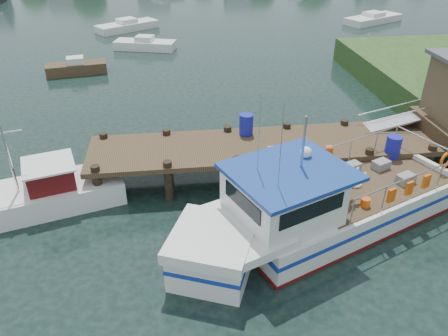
{
  "coord_description": "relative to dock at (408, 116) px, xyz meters",
  "views": [
    {
      "loc": [
        -2.67,
        -14.8,
        9.24
      ],
      "look_at": [
        -1.0,
        -1.5,
        1.3
      ],
      "focal_mm": 35.0,
      "sensor_mm": 36.0,
      "label": 1
    }
  ],
  "objects": [
    {
      "name": "ground_plane",
      "position": [
        -6.51,
        -0.01,
        -2.24
      ],
      "size": [
        160.0,
        160.0,
        0.0
      ],
      "primitive_type": "plane",
      "color": "black"
    },
    {
      "name": "dock",
      "position": [
        0.0,
        0.0,
        0.0
      ],
      "size": [
        16.6,
        3.0,
        4.78
      ],
      "color": "#443220",
      "rests_on": "ground"
    },
    {
      "name": "lobster_boat",
      "position": [
        -4.89,
        -3.87,
        -1.3
      ],
      "size": [
        10.4,
        6.45,
        5.19
      ],
      "rotation": [
        0.0,
        0.0,
        0.4
      ],
      "color": "silver",
      "rests_on": "ground"
    },
    {
      "name": "work_boat",
      "position": [
        -14.33,
        -1.32,
        -1.68
      ],
      "size": [
        6.76,
        3.56,
        3.56
      ],
      "rotation": [
        0.0,
        0.0,
        0.28
      ],
      "color": "silver",
      "rests_on": "ground"
    },
    {
      "name": "moored_rowboat",
      "position": [
        -15.27,
        13.94,
        -1.83
      ],
      "size": [
        3.94,
        1.92,
        1.1
      ],
      "rotation": [
        0.0,
        0.0,
        -0.35
      ],
      "color": "#443220",
      "rests_on": "ground"
    },
    {
      "name": "moored_a",
      "position": [
        -12.77,
        25.79,
        -1.87
      ],
      "size": [
        5.62,
        4.58,
        1.01
      ],
      "rotation": [
        0.0,
        0.0,
        0.23
      ],
      "color": "silver",
      "rests_on": "ground"
    },
    {
      "name": "moored_b",
      "position": [
        -11.0,
        19.28,
        -1.86
      ],
      "size": [
        4.84,
        2.74,
        1.01
      ],
      "rotation": [
        0.0,
        0.0,
        0.34
      ],
      "color": "silver",
      "rests_on": "ground"
    },
    {
      "name": "moored_c",
      "position": [
        10.26,
        26.01,
        -1.88
      ],
      "size": [
        6.37,
        4.65,
        0.96
      ],
      "rotation": [
        0.0,
        0.0,
        0.31
      ],
      "color": "silver",
      "rests_on": "ground"
    }
  ]
}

